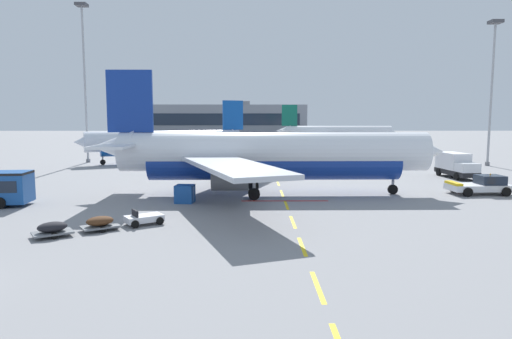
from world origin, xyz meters
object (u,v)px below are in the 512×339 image
object	(u,v)px
airliner_foreground	(268,155)
airliner_mid_left	(169,142)
baggage_train	(100,223)
uld_cargo_container	(185,194)
airliner_far_center	(336,134)
fuel_service_truck	(456,165)
pushback_tug	(482,185)
apron_light_mast_near	(84,65)
catering_truck	(348,160)
apron_light_mast_far	(492,75)

from	to	relation	value
airliner_foreground	airliner_mid_left	xyz separation A→B (m)	(-15.83, 33.10, -0.50)
baggage_train	uld_cargo_container	xyz separation A→B (m)	(4.24, 10.13, 0.28)
airliner_foreground	airliner_far_center	distance (m)	73.25
uld_cargo_container	airliner_far_center	bearing A→B (deg)	69.92
airliner_foreground	fuel_service_truck	world-z (taller)	airliner_foreground
pushback_tug	apron_light_mast_near	xyz separation A→B (m)	(-51.10, 32.63, 15.36)
airliner_foreground	apron_light_mast_near	bearing A→B (deg)	132.11
uld_cargo_container	baggage_train	bearing A→B (deg)	-112.70
airliner_mid_left	fuel_service_truck	size ratio (longest dim) A/B	4.09
airliner_far_center	fuel_service_truck	world-z (taller)	airliner_far_center
airliner_mid_left	baggage_train	distance (m)	47.62
catering_truck	fuel_service_truck	size ratio (longest dim) A/B	1.02
pushback_tug	baggage_train	distance (m)	36.31
catering_truck	uld_cargo_container	size ratio (longest dim) A/B	4.17
catering_truck	baggage_train	distance (m)	41.45
pushback_tug	airliner_mid_left	xyz separation A→B (m)	(-37.24, 32.90, 2.55)
baggage_train	airliner_foreground	bearing A→B (deg)	50.21
airliner_mid_left	apron_light_mast_near	xyz separation A→B (m)	(-13.85, -0.26, 12.81)
pushback_tug	uld_cargo_container	size ratio (longest dim) A/B	3.48
airliner_mid_left	fuel_service_truck	bearing A→B (deg)	-26.93
airliner_far_center	uld_cargo_container	size ratio (longest dim) A/B	17.44
airliner_foreground	catering_truck	xyz separation A→B (m)	(12.04, 19.56, -2.30)
apron_light_mast_near	apron_light_mast_far	world-z (taller)	apron_light_mast_near
airliner_foreground	apron_light_mast_near	world-z (taller)	apron_light_mast_near
airliner_foreground	catering_truck	size ratio (longest dim) A/B	4.73
airliner_far_center	baggage_train	size ratio (longest dim) A/B	3.85
airliner_foreground	baggage_train	size ratio (longest dim) A/B	4.35
airliner_foreground	uld_cargo_container	world-z (taller)	airliner_foreground
airliner_mid_left	apron_light_mast_far	xyz separation A→B (m)	(51.71, -6.07, 10.72)
catering_truck	baggage_train	size ratio (longest dim) A/B	0.92
apron_light_mast_near	uld_cargo_container	bearing A→B (deg)	-59.21
airliner_far_center	apron_light_mast_near	size ratio (longest dim) A/B	1.17
pushback_tug	airliner_far_center	bearing A→B (deg)	91.43
airliner_foreground	uld_cargo_container	size ratio (longest dim) A/B	19.70
catering_truck	fuel_service_truck	distance (m)	14.12
airliner_foreground	baggage_train	distance (m)	18.88
pushback_tug	airliner_mid_left	distance (m)	49.76
airliner_foreground	airliner_mid_left	bearing A→B (deg)	115.55
catering_truck	airliner_mid_left	bearing A→B (deg)	154.09
catering_truck	baggage_train	bearing A→B (deg)	-125.26
fuel_service_truck	apron_light_mast_near	distance (m)	59.51
airliner_foreground	airliner_far_center	world-z (taller)	airliner_foreground
baggage_train	catering_truck	bearing A→B (deg)	54.74
pushback_tug	catering_truck	world-z (taller)	catering_truck
airliner_foreground	airliner_far_center	bearing A→B (deg)	74.43
airliner_mid_left	airliner_far_center	xyz separation A→B (m)	(35.48, 37.46, 0.05)
catering_truck	fuel_service_truck	xyz separation A→B (m)	(12.33, -6.88, 0.00)
airliner_far_center	fuel_service_truck	size ratio (longest dim) A/B	4.28
catering_truck	uld_cargo_container	world-z (taller)	catering_truck
airliner_far_center	apron_light_mast_near	bearing A→B (deg)	-142.60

